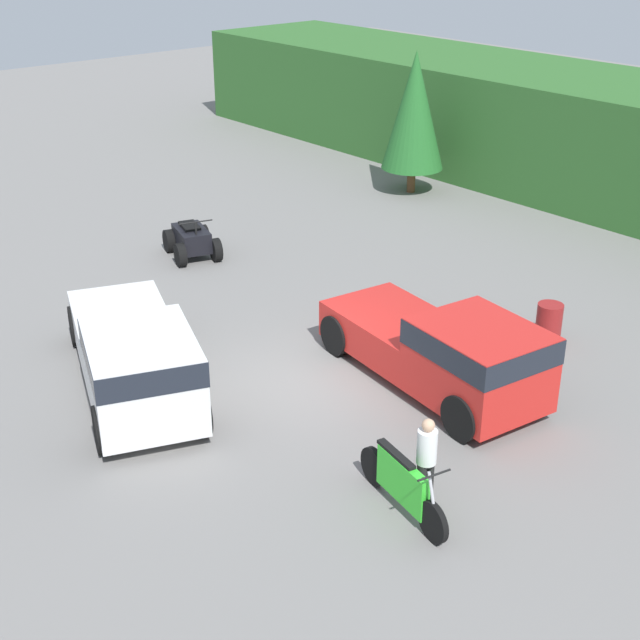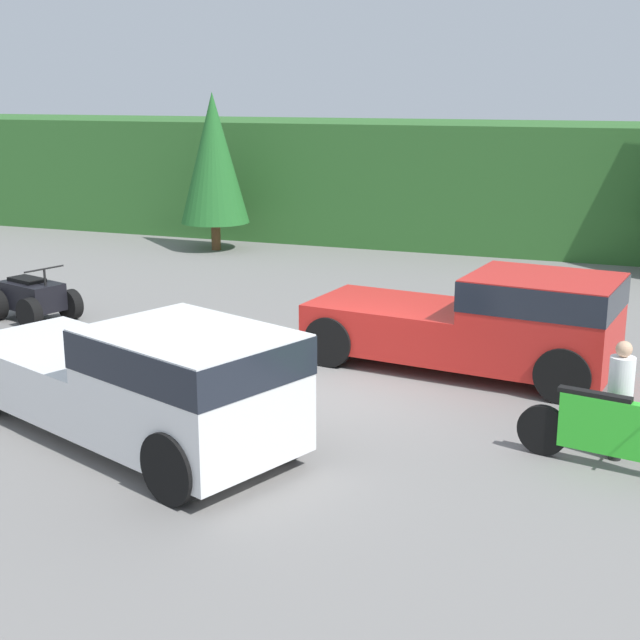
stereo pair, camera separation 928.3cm
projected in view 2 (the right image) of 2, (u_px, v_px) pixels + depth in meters
The scene contains 9 objects.
ground_plane at pixel (331, 395), 14.29m from camera, with size 80.00×80.00×0.00m, color slate.
hillside_backdrop at pixel (503, 183), 28.31m from camera, with size 44.00×6.00×3.74m.
tree_left at pixel (214, 158), 26.51m from camera, with size 2.06×2.06×4.69m.
pickup_truck_red at pixel (490, 320), 15.14m from camera, with size 5.47×2.68×1.79m.
pickup_truck_second at pixel (144, 379), 12.05m from camera, with size 6.05×3.88×1.79m.
dirt_bike at pixel (609, 432), 11.39m from camera, with size 2.37×0.74×1.21m.
quad_atv at pixel (32, 298), 18.86m from camera, with size 2.13×1.71×1.18m.
rider_person at pixel (620, 395), 11.67m from camera, with size 0.33×0.35×1.60m.
steel_barrel at pixel (515, 304), 18.47m from camera, with size 0.58×0.58×0.88m.
Camera 2 is at (4.62, -12.72, 4.75)m, focal length 50.00 mm.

